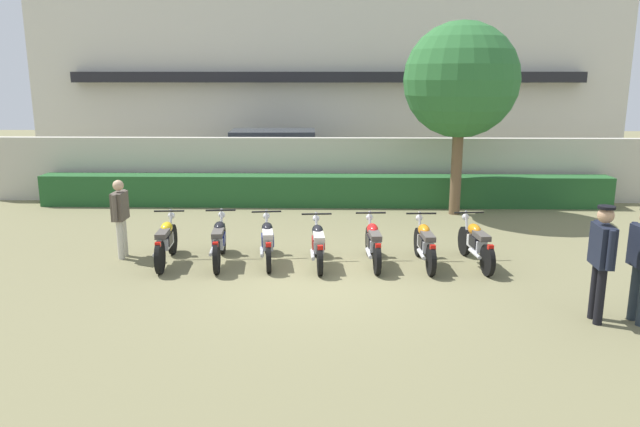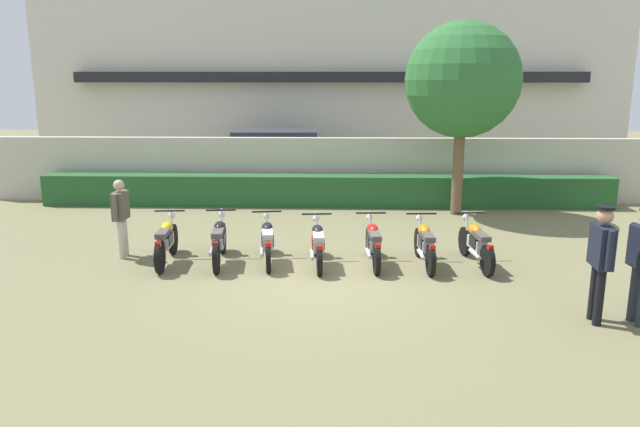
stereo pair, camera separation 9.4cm
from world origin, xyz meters
TOP-DOWN VIEW (x-y plane):
  - ground at (0.00, 0.00)m, footprint 60.00×60.00m
  - building at (0.00, 14.10)m, footprint 21.04×6.50m
  - compound_wall at (0.00, 6.98)m, footprint 19.99×0.30m
  - hedge_row at (0.00, 6.28)m, footprint 15.99×0.70m
  - parked_car at (-1.55, 9.04)m, footprint 4.58×2.25m
  - tree_near_inspector at (3.50, 5.34)m, footprint 2.94×2.94m
  - motorcycle_in_row_0 at (-3.01, 0.85)m, footprint 0.60×1.89m
  - motorcycle_in_row_1 at (-1.97, 0.89)m, footprint 0.60×1.95m
  - motorcycle_in_row_2 at (-1.03, 0.97)m, footprint 0.60×1.83m
  - motorcycle_in_row_3 at (-0.03, 0.81)m, footprint 0.60×1.79m
  - motorcycle_in_row_4 at (1.04, 0.88)m, footprint 0.60×1.81m
  - motorcycle_in_row_5 at (2.04, 0.85)m, footprint 0.60×1.83m
  - motorcycle_in_row_6 at (3.04, 0.90)m, footprint 0.60×1.91m
  - inspector_person at (-4.01, 1.22)m, footprint 0.22×0.65m
  - officer_0 at (4.22, -1.84)m, footprint 0.25×0.70m

SIDE VIEW (x-z plane):
  - ground at x=0.00m, z-range 0.00..0.00m
  - hedge_row at x=0.00m, z-range 0.00..0.87m
  - motorcycle_in_row_3 at x=-0.03m, z-range -0.03..0.91m
  - motorcycle_in_row_2 at x=-1.03m, z-range -0.03..0.91m
  - motorcycle_in_row_5 at x=2.04m, z-range -0.03..0.92m
  - motorcycle_in_row_4 at x=1.04m, z-range -0.03..0.92m
  - motorcycle_in_row_6 at x=3.04m, z-range -0.03..0.92m
  - motorcycle_in_row_0 at x=-3.01m, z-range -0.03..0.94m
  - motorcycle_in_row_1 at x=-1.97m, z-range -0.03..0.95m
  - compound_wall at x=0.00m, z-range 0.00..1.86m
  - inspector_person at x=-4.01m, z-range 0.14..1.73m
  - parked_car at x=-1.55m, z-range -0.01..1.88m
  - officer_0 at x=4.22m, z-range 0.18..1.96m
  - building at x=0.00m, z-range 0.00..6.76m
  - tree_near_inspector at x=3.50m, z-range 1.00..5.98m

